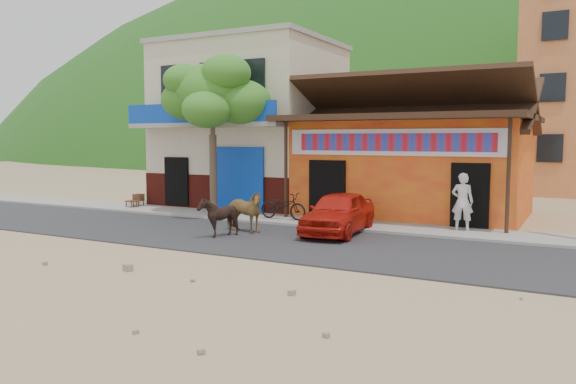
# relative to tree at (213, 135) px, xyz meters

# --- Properties ---
(ground) EXTENTS (120.00, 120.00, 0.00)m
(ground) POSITION_rel_tree_xyz_m (4.60, -5.80, -3.12)
(ground) COLOR #9E825B
(ground) RESTS_ON ground
(road) EXTENTS (60.00, 5.00, 0.04)m
(road) POSITION_rel_tree_xyz_m (4.60, -3.30, -3.10)
(road) COLOR #28282B
(road) RESTS_ON ground
(sidewalk) EXTENTS (60.00, 2.00, 0.12)m
(sidewalk) POSITION_rel_tree_xyz_m (4.60, 0.20, -3.06)
(sidewalk) COLOR gray
(sidewalk) RESTS_ON ground
(dance_club) EXTENTS (8.00, 6.00, 3.60)m
(dance_club) POSITION_rel_tree_xyz_m (6.60, 4.20, -1.32)
(dance_club) COLOR orange
(dance_club) RESTS_ON ground
(cafe_building) EXTENTS (7.00, 6.00, 7.00)m
(cafe_building) POSITION_rel_tree_xyz_m (-0.90, 4.20, 0.38)
(cafe_building) COLOR beige
(cafe_building) RESTS_ON ground
(hillside) EXTENTS (100.00, 40.00, 24.00)m
(hillside) POSITION_rel_tree_xyz_m (4.60, 64.20, 8.88)
(hillside) COLOR #194C14
(hillside) RESTS_ON ground
(tree) EXTENTS (3.00, 3.00, 6.00)m
(tree) POSITION_rel_tree_xyz_m (0.00, 0.00, 0.00)
(tree) COLOR #2D721E
(tree) RESTS_ON sidewalk
(cow_tan) EXTENTS (1.60, 0.81, 1.31)m
(cow_tan) POSITION_rel_tree_xyz_m (2.97, -2.59, -2.43)
(cow_tan) COLOR olive
(cow_tan) RESTS_ON road
(cow_dark) EXTENTS (1.43, 1.37, 1.22)m
(cow_dark) POSITION_rel_tree_xyz_m (2.82, -3.70, -2.47)
(cow_dark) COLOR black
(cow_dark) RESTS_ON road
(red_car) EXTENTS (1.83, 3.93, 1.30)m
(red_car) POSITION_rel_tree_xyz_m (5.73, -1.41, -2.43)
(red_car) COLOR red
(red_car) RESTS_ON road
(scooter) EXTENTS (1.82, 0.68, 0.95)m
(scooter) POSITION_rel_tree_xyz_m (3.02, -0.02, -2.52)
(scooter) COLOR black
(scooter) RESTS_ON sidewalk
(pedestrian) EXTENTS (0.70, 0.50, 1.80)m
(pedestrian) POSITION_rel_tree_xyz_m (9.10, 0.49, -2.10)
(pedestrian) COLOR silver
(pedestrian) RESTS_ON sidewalk
(cafe_chair_left) EXTENTS (0.50, 0.50, 0.94)m
(cafe_chair_left) POSITION_rel_tree_xyz_m (-4.40, 0.61, -2.53)
(cafe_chair_left) COLOR #452217
(cafe_chair_left) RESTS_ON sidewalk
(cafe_chair_right) EXTENTS (0.52, 0.52, 0.96)m
(cafe_chair_right) POSITION_rel_tree_xyz_m (-4.32, 0.22, -2.52)
(cafe_chair_right) COLOR #472817
(cafe_chair_right) RESTS_ON sidewalk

